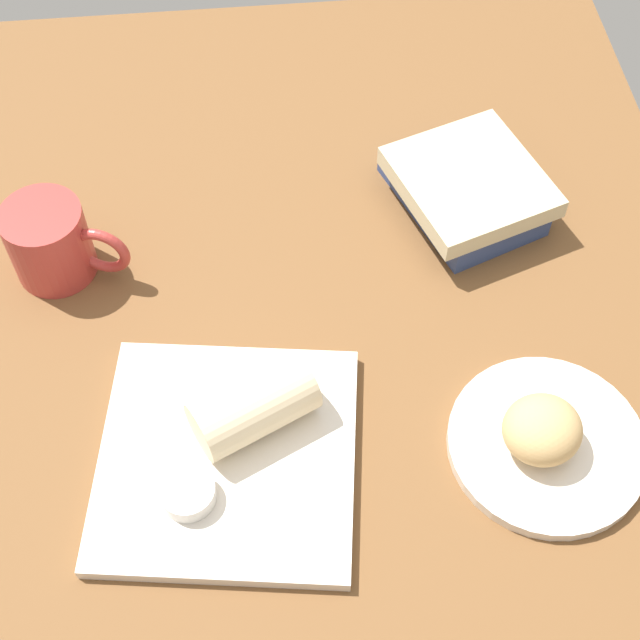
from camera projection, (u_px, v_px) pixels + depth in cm
name	position (u px, v px, depth cm)	size (l,w,h in cm)	color
dining_table	(324.00, 317.00, 106.00)	(110.00, 90.00, 4.00)	brown
round_plate	(546.00, 444.00, 93.76)	(20.15, 20.15, 1.40)	silver
scone_pastry	(542.00, 430.00, 90.70)	(7.97, 7.65, 5.72)	tan
square_plate	(227.00, 458.00, 92.79)	(25.52, 25.52, 1.60)	silver
sauce_cup	(188.00, 493.00, 88.59)	(5.44, 5.44, 2.02)	silver
breakfast_wrap	(253.00, 406.00, 91.63)	(6.36, 6.36, 12.25)	beige
book_stack	(466.00, 187.00, 110.64)	(22.81, 20.60, 5.98)	#33477F
coffee_mug	(52.00, 242.00, 103.60)	(9.20, 13.89, 9.38)	#B23833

